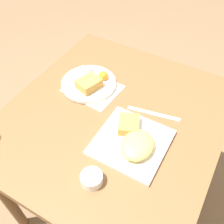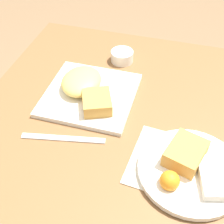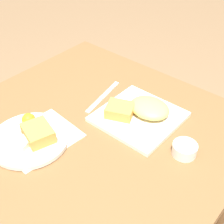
% 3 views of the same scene
% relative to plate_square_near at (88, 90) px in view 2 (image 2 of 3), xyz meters
% --- Properties ---
extents(dining_table, '(0.91, 0.83, 0.74)m').
position_rel_plate_square_near_xyz_m(dining_table, '(0.09, 0.13, -0.12)').
color(dining_table, brown).
rests_on(dining_table, ground_plane).
extents(menu_card, '(0.20, 0.24, 0.00)m').
position_rel_plate_square_near_xyz_m(menu_card, '(0.18, 0.28, -0.02)').
color(menu_card, beige).
rests_on(menu_card, dining_table).
extents(plate_square_near, '(0.25, 0.25, 0.06)m').
position_rel_plate_square_near_xyz_m(plate_square_near, '(0.00, 0.00, 0.00)').
color(plate_square_near, white).
rests_on(plate_square_near, dining_table).
extents(plate_oval_far, '(0.24, 0.24, 0.05)m').
position_rel_plate_square_near_xyz_m(plate_oval_far, '(0.19, 0.31, -0.00)').
color(plate_oval_far, white).
rests_on(plate_oval_far, menu_card).
extents(sauce_ramekin, '(0.07, 0.07, 0.04)m').
position_rel_plate_square_near_xyz_m(sauce_ramekin, '(-0.20, 0.05, -0.00)').
color(sauce_ramekin, white).
rests_on(sauce_ramekin, dining_table).
extents(butter_knife, '(0.06, 0.21, 0.00)m').
position_rel_plate_square_near_xyz_m(butter_knife, '(0.17, -0.01, -0.02)').
color(butter_knife, silver).
rests_on(butter_knife, dining_table).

